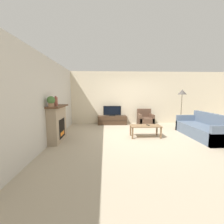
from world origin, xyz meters
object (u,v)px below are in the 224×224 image
object	(u,v)px
tv_stand	(112,120)
fireplace	(57,123)
remote	(148,125)
couch	(204,130)
coffee_table	(145,127)
floor_lamp	(182,94)
armchair	(145,120)
tv	(112,111)
mantel_vase_centre_left	(56,101)
mantel_vase_left	(53,104)
potted_plant	(51,101)

from	to	relation	value
tv_stand	fireplace	bearing A→B (deg)	-127.14
remote	couch	distance (m)	2.04
coffee_table	floor_lamp	distance (m)	2.74
armchair	tv	bearing A→B (deg)	169.13
mantel_vase_centre_left	floor_lamp	size ratio (longest dim) A/B	0.18
fireplace	floor_lamp	world-z (taller)	floor_lamp
tv_stand	mantel_vase_left	bearing A→B (deg)	-123.32
tv_stand	floor_lamp	distance (m)	3.52
coffee_table	couch	size ratio (longest dim) A/B	0.49
tv_stand	floor_lamp	world-z (taller)	floor_lamp
tv	couch	xyz separation A→B (m)	(3.24, -2.37, -0.40)
fireplace	coffee_table	bearing A→B (deg)	5.90
mantel_vase_centre_left	armchair	world-z (taller)	mantel_vase_centre_left
tv	remote	xyz separation A→B (m)	(1.21, -2.25, -0.24)
fireplace	couch	size ratio (longest dim) A/B	0.55
mantel_vase_left	armchair	size ratio (longest dim) A/B	0.24
armchair	mantel_vase_left	bearing A→B (deg)	-143.54
fireplace	armchair	xyz separation A→B (m)	(3.57, 2.26, -0.34)
mantel_vase_centre_left	armchair	distance (m)	4.40
fireplace	mantel_vase_left	bearing A→B (deg)	-87.37
tv_stand	floor_lamp	bearing A→B (deg)	-15.18
potted_plant	tv_stand	size ratio (longest dim) A/B	0.22
tv_stand	remote	xyz separation A→B (m)	(1.21, -2.25, 0.22)
potted_plant	remote	size ratio (longest dim) A/B	2.09
mantel_vase_centre_left	tv_stand	xyz separation A→B (m)	(1.93, 2.67, -1.12)
potted_plant	floor_lamp	distance (m)	5.55
fireplace	tv_stand	xyz separation A→B (m)	(1.95, 2.58, -0.39)
remote	mantel_vase_centre_left	bearing A→B (deg)	162.74
couch	floor_lamp	xyz separation A→B (m)	(-0.09, 1.52, 1.27)
tv_stand	floor_lamp	xyz separation A→B (m)	(3.14, -0.85, 1.33)
floor_lamp	mantel_vase_centre_left	bearing A→B (deg)	-160.34
tv	coffee_table	xyz separation A→B (m)	(1.11, -2.26, -0.31)
fireplace	coffee_table	distance (m)	3.08
fireplace	mantel_vase_centre_left	size ratio (longest dim) A/B	3.88
tv	remote	distance (m)	2.56
mantel_vase_centre_left	armchair	xyz separation A→B (m)	(3.56, 2.35, -1.07)
remote	couch	bearing A→B (deg)	-28.39
mantel_vase_left	tv_stand	world-z (taller)	mantel_vase_left
fireplace	mantel_vase_centre_left	bearing A→B (deg)	-79.57
mantel_vase_centre_left	remote	world-z (taller)	mantel_vase_centre_left
tv	couch	world-z (taller)	tv
potted_plant	fireplace	bearing A→B (deg)	91.86
remote	floor_lamp	world-z (taller)	floor_lamp
tv	floor_lamp	size ratio (longest dim) A/B	0.51
mantel_vase_left	armchair	bearing A→B (deg)	36.46
mantel_vase_left	coffee_table	bearing A→B (deg)	12.64
fireplace	floor_lamp	xyz separation A→B (m)	(5.10, 1.72, 0.94)
coffee_table	floor_lamp	size ratio (longest dim) A/B	0.62
fireplace	armchair	distance (m)	4.24
armchair	coffee_table	xyz separation A→B (m)	(-0.52, -1.95, 0.10)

